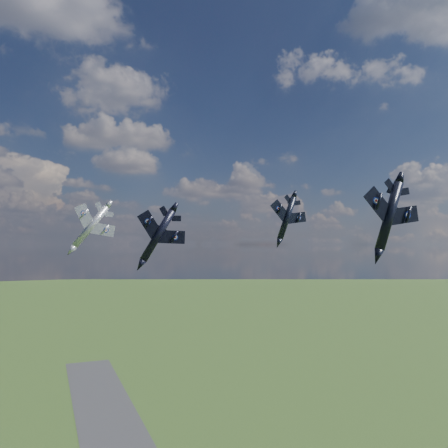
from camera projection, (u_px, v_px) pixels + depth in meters
name	position (u px, v px, depth m)	size (l,w,h in m)	color
jet_lead_navy	(158.00, 235.00, 83.79)	(10.83, 15.10, 3.13)	black
jet_right_navy	(389.00, 216.00, 61.93)	(10.05, 14.01, 2.90)	black
jet_high_navy	(287.00, 218.00, 108.53)	(10.99, 15.33, 3.17)	black
jet_left_silver	(91.00, 226.00, 86.47)	(9.81, 13.68, 2.83)	#9E9FA8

